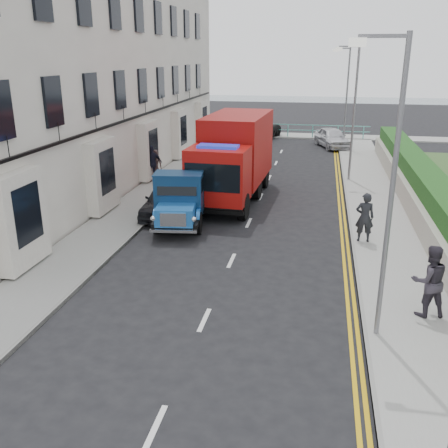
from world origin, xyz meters
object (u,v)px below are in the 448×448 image
parked_car_front (167,200)px  pedestrian_east_near (365,217)px  lamp_near (388,177)px  red_lorry (234,156)px  lamp_mid (352,106)px  bedford_lorry (180,202)px  lamp_far (345,92)px

parked_car_front → pedestrian_east_near: size_ratio=2.16×
pedestrian_east_near → lamp_near: bearing=85.1°
pedestrian_east_near → red_lorry: bearing=-44.6°
lamp_mid → bedford_lorry: 11.65m
parked_car_front → lamp_near: bearing=-47.8°
red_lorry → parked_car_front: 4.07m
lamp_near → parked_car_front: bearing=132.7°
bedford_lorry → parked_car_front: 1.76m
lamp_near → pedestrian_east_near: lamp_near is taller
lamp_far → bedford_lorry: 20.38m
lamp_near → bedford_lorry: lamp_near is taller
lamp_mid → lamp_near: bearing=-90.0°
red_lorry → pedestrian_east_near: bearing=-39.0°
lamp_mid → bedford_lorry: (-6.79, -8.99, -2.99)m
lamp_mid → parked_car_front: lamp_mid is taller
red_lorry → pedestrian_east_near: (5.62, -5.01, -1.04)m
parked_car_front → pedestrian_east_near: pedestrian_east_near is taller
red_lorry → lamp_far: bearing=72.3°
lamp_far → bedford_lorry: bearing=-109.7°
lamp_mid → red_lorry: lamp_mid is taller
bedford_lorry → lamp_near: bearing=-53.8°
lamp_near → lamp_mid: (0.00, 16.00, 0.00)m
lamp_near → bedford_lorry: 10.21m
lamp_near → pedestrian_east_near: bearing=88.0°
bedford_lorry → red_lorry: size_ratio=0.64×
lamp_far → pedestrian_east_near: bearing=-89.3°
lamp_near → parked_car_front: size_ratio=1.79×
lamp_near → lamp_far: 26.00m
lamp_far → red_lorry: 15.66m
lamp_mid → red_lorry: size_ratio=0.93×
red_lorry → parked_car_front: red_lorry is taller
lamp_near → lamp_mid: bearing=90.0°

